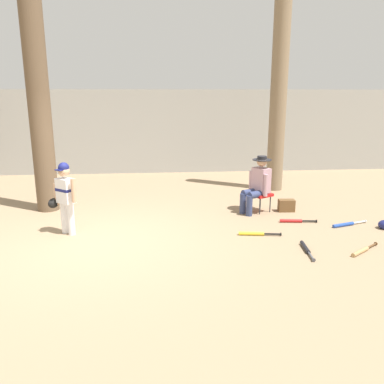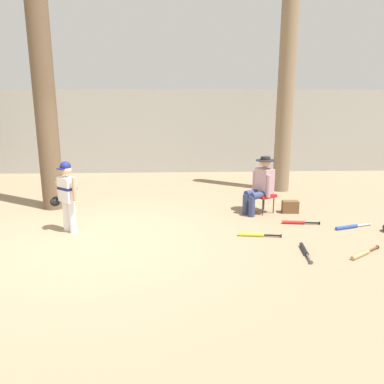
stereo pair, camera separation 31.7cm
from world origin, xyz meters
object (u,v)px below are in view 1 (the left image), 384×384
at_px(bat_wood_tan, 362,251).
at_px(handbag_beside_stool, 286,206).
at_px(seated_spectator, 258,183).
at_px(bat_black_composite, 306,249).
at_px(bat_blue_youth, 346,224).
at_px(tree_near_player, 38,94).
at_px(tree_behind_spectator, 278,103).
at_px(bat_red_barrel, 294,221).
at_px(folding_stool, 260,195).
at_px(bat_yellow_trainer, 255,234).
at_px(young_ballplayer, 65,194).

bearing_deg(bat_wood_tan, handbag_beside_stool, 101.64).
relative_size(seated_spectator, bat_wood_tan, 1.83).
relative_size(bat_black_composite, bat_blue_youth, 0.94).
bearing_deg(tree_near_player, handbag_beside_stool, -6.63).
relative_size(tree_behind_spectator, handbag_beside_stool, 15.22).
bearing_deg(bat_black_composite, bat_red_barrel, 78.20).
height_order(handbag_beside_stool, bat_red_barrel, handbag_beside_stool).
distance_m(folding_stool, bat_wood_tan, 2.59).
bearing_deg(tree_near_player, bat_yellow_trainer, -25.86).
bearing_deg(seated_spectator, folding_stool, 28.67).
distance_m(young_ballplayer, bat_blue_youth, 5.25).
height_order(seated_spectator, bat_wood_tan, seated_spectator).
bearing_deg(bat_black_composite, young_ballplayer, 163.96).
relative_size(folding_stool, bat_black_composite, 0.74).
relative_size(tree_behind_spectator, bat_blue_youth, 6.61).
bearing_deg(young_ballplayer, bat_blue_youth, -0.54).
distance_m(bat_black_composite, bat_blue_youth, 1.64).
height_order(bat_yellow_trainer, bat_red_barrel, same).
height_order(tree_near_player, handbag_beside_stool, tree_near_player).
height_order(tree_behind_spectator, bat_red_barrel, tree_behind_spectator).
xyz_separation_m(bat_black_composite, bat_blue_youth, (1.21, 1.10, -0.00)).
xyz_separation_m(tree_near_player, bat_blue_youth, (5.96, -1.64, -2.41)).
height_order(seated_spectator, bat_red_barrel, seated_spectator).
height_order(tree_behind_spectator, bat_blue_youth, tree_behind_spectator).
bearing_deg(seated_spectator, tree_behind_spectator, 64.05).
bearing_deg(seated_spectator, bat_wood_tan, -63.90).
distance_m(young_ballplayer, seated_spectator, 3.86).
bearing_deg(bat_black_composite, seated_spectator, 97.24).
bearing_deg(handbag_beside_stool, bat_blue_youth, -51.49).
bearing_deg(bat_blue_youth, tree_behind_spectator, 99.42).
bearing_deg(seated_spectator, bat_red_barrel, -52.81).
bearing_deg(bat_black_composite, bat_blue_youth, 42.29).
height_order(folding_stool, handbag_beside_stool, folding_stool).
bearing_deg(bat_yellow_trainer, tree_near_player, 154.14).
distance_m(tree_behind_spectator, bat_blue_youth, 3.78).
relative_size(seated_spectator, bat_blue_youth, 1.53).
bearing_deg(bat_wood_tan, seated_spectator, 116.10).
relative_size(handbag_beside_stool, bat_yellow_trainer, 0.45).
xyz_separation_m(tree_behind_spectator, handbag_beside_stool, (-0.32, -2.00, -2.09)).
xyz_separation_m(tree_near_player, folding_stool, (4.56, -0.55, -2.08)).
bearing_deg(bat_red_barrel, young_ballplayer, -176.71).
bearing_deg(bat_wood_tan, bat_yellow_trainer, 148.67).
xyz_separation_m(bat_red_barrel, bat_wood_tan, (0.56, -1.56, 0.00)).
distance_m(handbag_beside_stool, bat_red_barrel, 0.76).
bearing_deg(bat_blue_youth, young_ballplayer, 179.46).
xyz_separation_m(seated_spectator, bat_wood_tan, (1.13, -2.30, -0.61)).
bearing_deg(handbag_beside_stool, tree_near_player, 173.37).
relative_size(young_ballplayer, seated_spectator, 1.09).
xyz_separation_m(folding_stool, seated_spectator, (-0.09, -0.05, 0.28)).
xyz_separation_m(folding_stool, handbag_beside_stool, (0.57, -0.04, -0.23)).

